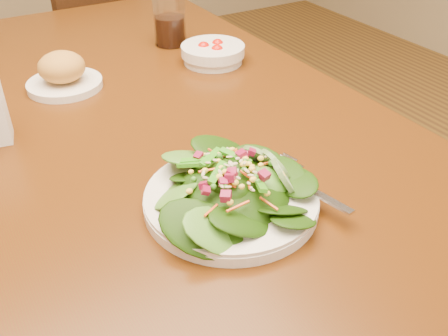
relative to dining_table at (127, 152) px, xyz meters
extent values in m
cube|color=#421B07|center=(0.00, 0.00, 0.08)|extent=(0.90, 1.40, 0.04)
cylinder|color=#3B1B0E|center=(0.39, 0.64, -0.29)|extent=(0.07, 0.07, 0.71)
cube|color=#3B1B0E|center=(0.21, 1.18, -0.24)|extent=(0.52, 0.52, 0.04)
cylinder|color=#3B1B0E|center=(0.31, 1.41, -0.45)|extent=(0.04, 0.04, 0.39)
cylinder|color=#3B1B0E|center=(-0.01, 1.28, -0.45)|extent=(0.04, 0.04, 0.39)
cylinder|color=#3B1B0E|center=(0.44, 1.09, -0.45)|extent=(0.04, 0.04, 0.39)
cylinder|color=#3B1B0E|center=(0.11, 0.96, -0.45)|extent=(0.04, 0.04, 0.39)
cube|color=#3B1B0E|center=(0.28, 1.00, 0.00)|extent=(0.37, 0.17, 0.44)
cylinder|color=silver|center=(0.03, -0.37, 0.11)|extent=(0.25, 0.25, 0.02)
ellipsoid|color=black|center=(0.03, -0.37, 0.14)|extent=(0.17, 0.17, 0.04)
cube|color=silver|center=(0.14, -0.40, 0.12)|extent=(0.05, 0.18, 0.01)
cylinder|color=silver|center=(-0.07, 0.15, 0.11)|extent=(0.16, 0.16, 0.02)
ellipsoid|color=#AF762B|center=(-0.07, 0.15, 0.15)|extent=(0.10, 0.10, 0.06)
cylinder|color=silver|center=(0.27, 0.11, 0.12)|extent=(0.15, 0.15, 0.04)
sphere|color=red|center=(0.29, 0.12, 0.13)|extent=(0.03, 0.03, 0.03)
sphere|color=red|center=(0.25, 0.12, 0.13)|extent=(0.03, 0.03, 0.03)
sphere|color=red|center=(0.27, 0.09, 0.13)|extent=(0.03, 0.03, 0.03)
cylinder|color=silver|center=(0.24, 0.27, 0.17)|extent=(0.08, 0.08, 0.14)
cylinder|color=black|center=(0.24, 0.27, 0.14)|extent=(0.07, 0.07, 0.07)
camera|label=1|loc=(-0.27, -0.85, 0.55)|focal=40.00mm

